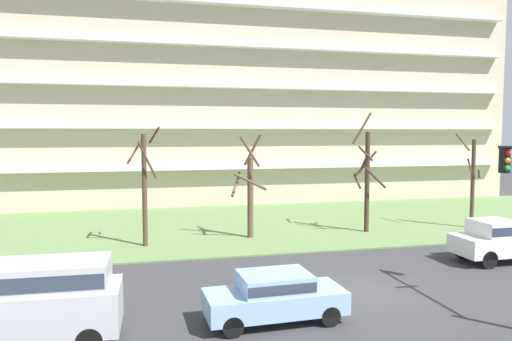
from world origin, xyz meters
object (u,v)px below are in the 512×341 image
object	(u,v)px
tree_far_left	(145,185)
tree_left	(250,190)
pickup_white_near_left	(506,240)
sedan_blue_center_right	(275,295)
tree_right	(472,181)
van_silver_center_left	(24,297)
tree_center	(367,177)

from	to	relation	value
tree_far_left	tree_left	size ratio (longest dim) A/B	1.07
pickup_white_near_left	sedan_blue_center_right	size ratio (longest dim) A/B	1.21
tree_right	pickup_white_near_left	distance (m)	8.05
tree_far_left	pickup_white_near_left	distance (m)	17.78
pickup_white_near_left	sedan_blue_center_right	world-z (taller)	pickup_white_near_left
tree_far_left	pickup_white_near_left	size ratio (longest dim) A/B	1.17
tree_left	pickup_white_near_left	distance (m)	13.03
tree_far_left	pickup_white_near_left	bearing A→B (deg)	-22.34
tree_right	pickup_white_near_left	world-z (taller)	tree_right
pickup_white_near_left	van_silver_center_left	bearing A→B (deg)	12.70
tree_far_left	tree_center	bearing A→B (deg)	3.23
sedan_blue_center_right	tree_left	bearing A→B (deg)	79.04
tree_center	pickup_white_near_left	xyz separation A→B (m)	(3.44, -7.43, -2.34)
van_silver_center_left	sedan_blue_center_right	xyz separation A→B (m)	(7.27, -0.00, -0.52)
tree_right	tree_left	bearing A→B (deg)	178.32
tree_left	sedan_blue_center_right	bearing A→B (deg)	-98.81
tree_left	tree_right	xyz separation A→B (m)	(14.04, -0.41, 0.23)
tree_far_left	tree_left	bearing A→B (deg)	7.01
tree_right	van_silver_center_left	world-z (taller)	tree_right
tree_left	tree_center	size ratio (longest dim) A/B	0.82
tree_right	tree_far_left	bearing A→B (deg)	-179.15
van_silver_center_left	sedan_blue_center_right	distance (m)	7.29
tree_center	van_silver_center_left	world-z (taller)	tree_center
tree_left	tree_center	bearing A→B (deg)	0.17
tree_right	sedan_blue_center_right	size ratio (longest dim) A/B	1.33
pickup_white_near_left	tree_left	bearing A→B (deg)	-35.16
sedan_blue_center_right	tree_far_left	bearing A→B (deg)	106.96
tree_left	pickup_white_near_left	bearing A→B (deg)	-34.99
tree_far_left	tree_left	distance (m)	5.79
tree_center	tree_left	bearing A→B (deg)	-179.83
tree_center	sedan_blue_center_right	bearing A→B (deg)	-126.98
tree_left	pickup_white_near_left	size ratio (longest dim) A/B	1.09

